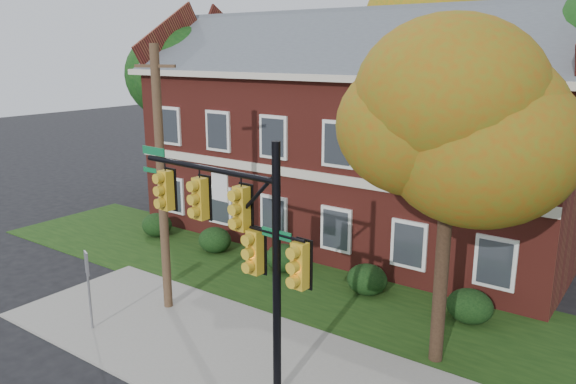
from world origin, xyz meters
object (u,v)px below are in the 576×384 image
Objects in this scene: hedge_far_right at (470,306)px; tree_left_rear at (176,79)px; hedge_left at (215,240)px; tree_far_rear at (457,35)px; hedge_right at (367,279)px; sign_post at (88,278)px; hedge_center at (284,258)px; utility_pole at (162,181)px; traffic_signal at (241,236)px; apartment_building at (356,124)px; hedge_far_left at (157,225)px; tree_near_right at (460,111)px.

hedge_far_right is 18.30m from tree_left_rear.
tree_far_rear reaches higher than hedge_left.
hedge_far_right is (3.50, 0.00, 0.00)m from hedge_right.
hedge_far_right is at bearing -66.63° from tree_far_rear.
hedge_far_right is at bearing 62.13° from sign_post.
sign_post reaches higher than hedge_center.
hedge_center is at bearing 55.99° from utility_pole.
traffic_signal is 5.78m from sign_post.
tree_left_rear is at bearing 148.79° from sign_post.
apartment_building is 9.94m from tree_left_rear.
hedge_right is 0.23× the size of traffic_signal.
hedge_far_right is at bearing 0.00° from hedge_far_left.
hedge_left and hedge_far_right have the same top height.
apartment_building is at bearing 63.23° from utility_pole.
hedge_left is 7.00m from hedge_right.
hedge_far_left is 17.61m from tree_far_rear.
hedge_center is 1.00× the size of hedge_right.
utility_pole is (2.34, -4.70, 3.67)m from hedge_left.
utility_pole is (-4.61, 1.72, 0.35)m from traffic_signal.
tree_far_rear is 1.39× the size of utility_pole.
tree_left_rear reaches higher than traffic_signal.
hedge_far_right is 0.17× the size of utility_pole.
hedge_far_right is 0.12× the size of tree_far_rear.
hedge_far_right is 0.16× the size of tree_near_right.
utility_pole is (-8.39, -1.87, -2.48)m from tree_near_right.
hedge_center is (0.00, -5.25, -4.46)m from apartment_building.
apartment_building is 1.63× the size of tree_far_rear.
hedge_far_left is at bearing -143.11° from apartment_building.
hedge_left is 0.12× the size of tree_far_rear.
tree_left_rear is (-16.73, 4.14, 6.16)m from hedge_far_right.
hedge_far_left is 0.17× the size of utility_pole.
tree_far_rear is at bearing 104.62° from sign_post.
sign_post is at bearing -127.35° from hedge_right.
hedge_far_left is 1.00× the size of hedge_center.
tree_left_rear is 1.43× the size of traffic_signal.
sign_post is (1.63, -7.04, 1.15)m from hedge_left.
apartment_building is at bearing 123.67° from hedge_right.
tree_left_rear reaches higher than hedge_right.
tree_near_right reaches higher than traffic_signal.
tree_far_rear is 18.56m from utility_pole.
traffic_signal reaches higher than sign_post.
apartment_building is 6.89m from hedge_center.
tree_far_rear reaches higher than sign_post.
tree_near_right reaches higher than hedge_center.
utility_pole is at bearing -96.67° from apartment_building.
sign_post reaches higher than hedge_far_right.
utility_pole reaches higher than hedge_center.
tree_far_rear is at bearing 57.50° from hedge_far_left.
apartment_building is at bearing 56.33° from hedge_left.
tree_far_rear is at bearing 84.15° from hedge_center.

